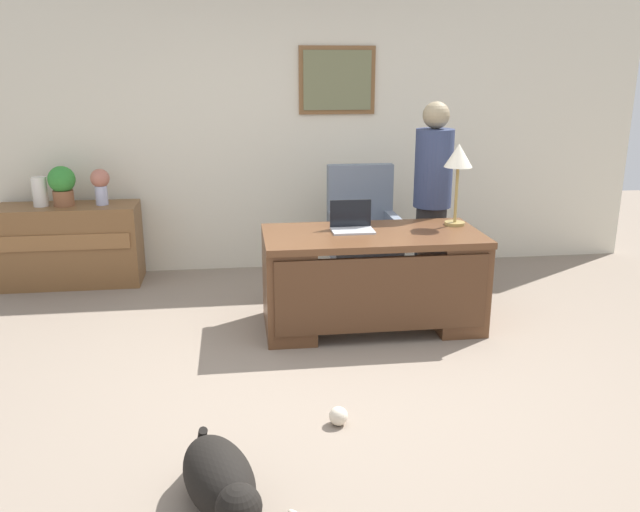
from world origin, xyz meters
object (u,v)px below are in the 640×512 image
armchair (363,234)px  dog_lying (221,481)px  credenza (70,245)px  potted_plant (62,184)px  person_standing (432,199)px  vase_empty (40,192)px  desk_lamp (458,161)px  vase_with_flowers (100,183)px  desk (372,277)px  laptop (352,223)px  dog_toy_ball (338,416)px

armchair → dog_lying: 3.33m
credenza → potted_plant: potted_plant is taller
credenza → person_standing: 3.32m
credenza → potted_plant: 0.57m
vase_empty → desk_lamp: bearing=-19.3°
vase_with_flowers → vase_empty: 0.54m
desk → credenza: (-2.55, 1.40, -0.03)m
desk_lamp → vase_with_flowers: bearing=157.6°
dog_lying → vase_empty: bearing=115.1°
dog_lying → laptop: bearing=65.9°
dog_lying → laptop: 2.50m
desk_lamp → dog_toy_ball: desk_lamp is taller
desk → vase_empty: (-2.76, 1.40, 0.47)m
potted_plant → dog_toy_ball: bearing=-53.5°
person_standing → vase_empty: person_standing is taller
armchair → laptop: bearing=-106.7°
person_standing → vase_with_flowers: person_standing is taller
credenza → dog_toy_ball: 3.51m
desk → vase_with_flowers: vase_with_flowers is taller
credenza → desk_lamp: bearing=-20.4°
credenza → potted_plant: size_ratio=3.51×
desk_lamp → vase_empty: bearing=160.7°
armchair → desk: bearing=-96.6°
desk → laptop: 0.44m
credenza → laptop: (2.41, -1.28, 0.43)m
desk → potted_plant: (-2.56, 1.40, 0.54)m
laptop → vase_with_flowers: 2.45m
potted_plant → desk: bearing=-28.7°
person_standing → laptop: (-0.79, -0.51, -0.06)m
vase_with_flowers → potted_plant: 0.33m
dog_lying → dog_toy_ball: 0.93m
armchair → person_standing: 0.74m
credenza → vase_with_flowers: (0.32, 0.00, 0.57)m
potted_plant → vase_empty: bearing=180.0°
dog_toy_ball → vase_empty: bearing=129.0°
armchair → vase_with_flowers: bearing=170.0°
desk → dog_lying: size_ratio=2.26×
vase_with_flowers → person_standing: bearing=-15.0°
potted_plant → person_standing: bearing=-13.5°
desk → vase_with_flowers: size_ratio=5.02×
potted_plant → vase_with_flowers: bearing=-0.0°
desk → person_standing: size_ratio=0.98×
dog_lying → potted_plant: bearing=112.4°
person_standing → desk: bearing=-135.5°
armchair → potted_plant: (-2.68, 0.41, 0.45)m
laptop → dog_toy_ball: size_ratio=2.96×
person_standing → desk_lamp: size_ratio=2.63×
armchair → person_standing: person_standing is taller
desk_lamp → credenza: bearing=159.6°
dog_lying → vase_empty: 3.91m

